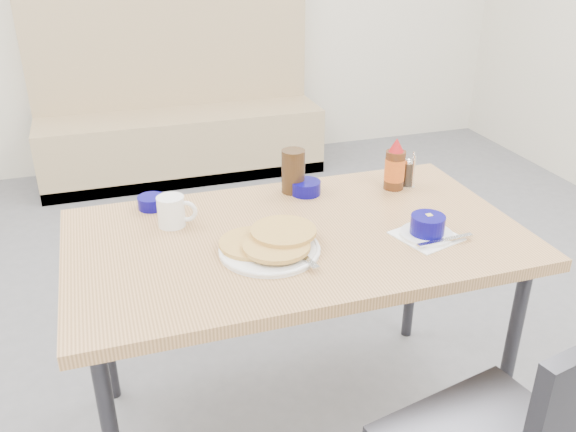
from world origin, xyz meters
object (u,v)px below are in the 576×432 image
object	(u,v)px
coffee_mug	(172,211)
amber_tumbler	(293,171)
booth_bench	(180,124)
pancake_plate	(270,245)
butter_bowl	(306,188)
dining_table	(296,250)
grits_setting	(428,228)
creamer_bowl	(152,202)
condiment_caddy	(401,174)
syrup_bottle	(395,167)

from	to	relation	value
coffee_mug	amber_tumbler	xyz separation A→B (m)	(0.45, 0.14, 0.03)
booth_bench	pancake_plate	world-z (taller)	booth_bench
booth_bench	butter_bowl	bearing A→B (deg)	-86.78
pancake_plate	dining_table	bearing A→B (deg)	37.48
grits_setting	butter_bowl	xyz separation A→B (m)	(-0.25, 0.42, -0.01)
grits_setting	amber_tumbler	bearing A→B (deg)	122.00
creamer_bowl	condiment_caddy	size ratio (longest dim) A/B	0.76
amber_tumbler	condiment_caddy	bearing A→B (deg)	-9.25
booth_bench	dining_table	xyz separation A→B (m)	(0.00, -2.53, 0.35)
creamer_bowl	amber_tumbler	world-z (taller)	amber_tumbler
dining_table	syrup_bottle	distance (m)	0.52
coffee_mug	syrup_bottle	bearing A→B (deg)	3.69
amber_tumbler	syrup_bottle	size ratio (longest dim) A/B	0.82
grits_setting	pancake_plate	bearing A→B (deg)	172.79
booth_bench	condiment_caddy	distance (m)	2.38
creamer_bowl	booth_bench	bearing A→B (deg)	79.60
booth_bench	coffee_mug	distance (m)	2.43
booth_bench	condiment_caddy	bearing A→B (deg)	-78.12
pancake_plate	creamer_bowl	world-z (taller)	pancake_plate
creamer_bowl	amber_tumbler	distance (m)	0.50
creamer_bowl	syrup_bottle	xyz separation A→B (m)	(0.85, -0.10, 0.06)
pancake_plate	coffee_mug	bearing A→B (deg)	133.84
syrup_bottle	butter_bowl	bearing A→B (deg)	170.81
coffee_mug	butter_bowl	size ratio (longest dim) A/B	1.19
grits_setting	booth_bench	bearing A→B (deg)	97.92
butter_bowl	amber_tumbler	distance (m)	0.07
butter_bowl	grits_setting	bearing A→B (deg)	-59.66
dining_table	butter_bowl	distance (m)	0.31
creamer_bowl	syrup_bottle	size ratio (longest dim) A/B	0.49
butter_bowl	syrup_bottle	size ratio (longest dim) A/B	0.55
butter_bowl	amber_tumbler	bearing A→B (deg)	138.85
creamer_bowl	condiment_caddy	distance (m)	0.89
dining_table	butter_bowl	size ratio (longest dim) A/B	13.33
grits_setting	dining_table	bearing A→B (deg)	158.73
dining_table	syrup_bottle	world-z (taller)	syrup_bottle
dining_table	amber_tumbler	distance (m)	0.35
grits_setting	amber_tumbler	xyz separation A→B (m)	(-0.28, 0.45, 0.05)
pancake_plate	condiment_caddy	size ratio (longest dim) A/B	2.50
dining_table	grits_setting	distance (m)	0.41
coffee_mug	syrup_bottle	size ratio (longest dim) A/B	0.66
dining_table	creamer_bowl	bearing A→B (deg)	141.47
coffee_mug	amber_tumbler	distance (m)	0.47
syrup_bottle	creamer_bowl	bearing A→B (deg)	173.32
booth_bench	syrup_bottle	world-z (taller)	booth_bench
dining_table	syrup_bottle	xyz separation A→B (m)	(0.44, 0.22, 0.14)
grits_setting	creamer_bowl	size ratio (longest dim) A/B	2.47
grits_setting	syrup_bottle	size ratio (longest dim) A/B	1.21
condiment_caddy	syrup_bottle	distance (m)	0.06
condiment_caddy	pancake_plate	bearing A→B (deg)	-127.31
condiment_caddy	syrup_bottle	world-z (taller)	syrup_bottle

